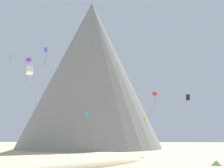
# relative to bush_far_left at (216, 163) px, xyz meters

# --- Properties ---
(dune_foreground_right) EXTENTS (21.39, 26.96, 4.03)m
(dune_foreground_right) POSITION_rel_bush_far_left_xyz_m (-20.28, 0.57, -0.46)
(dune_foreground_right) COLOR beige
(dune_foreground_right) RESTS_ON ground_plane
(bush_far_left) EXTENTS (2.65, 2.65, 0.91)m
(bush_far_left) POSITION_rel_bush_far_left_xyz_m (0.00, 0.00, 0.00)
(bush_far_left) COLOR #668C4C
(bush_far_left) RESTS_ON ground_plane
(rock_massif) EXTENTS (83.70, 83.70, 65.25)m
(rock_massif) POSITION_rel_bush_far_left_xyz_m (-30.65, 62.64, 30.00)
(rock_massif) COLOR gray
(rock_massif) RESTS_ON ground_plane
(kite_red_mid) EXTENTS (1.43, 1.38, 4.90)m
(kite_red_mid) POSITION_rel_bush_far_left_xyz_m (-6.85, 28.38, 16.29)
(kite_red_mid) COLOR red
(kite_black_low) EXTENTS (0.57, 0.86, 1.18)m
(kite_black_low) POSITION_rel_bush_far_left_xyz_m (-3.78, 1.04, 11.21)
(kite_black_low) COLOR black
(kite_green_mid) EXTENTS (0.69, 0.73, 4.07)m
(kite_green_mid) POSITION_rel_bush_far_left_xyz_m (-43.91, 14.78, 23.08)
(kite_green_mid) COLOR green
(kite_violet_mid) EXTENTS (1.41, 1.40, 1.07)m
(kite_violet_mid) POSITION_rel_bush_far_left_xyz_m (-42.43, 22.87, 25.49)
(kite_violet_mid) COLOR purple
(kite_blue_high) EXTENTS (0.92, 0.50, 5.24)m
(kite_blue_high) POSITION_rel_bush_far_left_xyz_m (-37.51, 22.52, 27.59)
(kite_blue_high) COLOR blue
(kite_white_mid) EXTENTS (1.89, 1.95, 3.45)m
(kite_white_mid) POSITION_rel_bush_far_left_xyz_m (-36.39, 9.06, 18.85)
(kite_white_mid) COLOR white
(kite_gold_low) EXTENTS (0.56, 0.68, 1.50)m
(kite_gold_low) POSITION_rel_bush_far_left_xyz_m (-9.47, 35.73, 9.40)
(kite_gold_low) COLOR gold
(kite_cyan_low) EXTENTS (1.10, 1.07, 2.87)m
(kite_cyan_low) POSITION_rel_bush_far_left_xyz_m (-27.23, 33.21, 11.26)
(kite_cyan_low) COLOR #33BCDB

